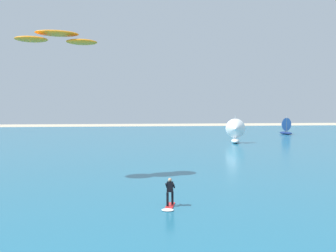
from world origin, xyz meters
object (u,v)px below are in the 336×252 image
(kitesurfer, at_px, (170,197))
(kite, at_px, (57,38))
(sailboat_anchored_offshore, at_px, (284,126))
(sailboat_near_shore, at_px, (235,131))

(kitesurfer, xyz_separation_m, kite, (-7.97, 9.24, 10.60))
(kitesurfer, relative_size, sailboat_anchored_offshore, 0.55)
(kite, bearing_deg, sailboat_near_shore, 49.80)
(kitesurfer, xyz_separation_m, sailboat_near_shore, (13.59, 34.76, 1.32))
(sailboat_anchored_offshore, relative_size, sailboat_near_shore, 0.88)
(kite, xyz_separation_m, sailboat_near_shore, (21.57, 25.52, -9.28))
(sailboat_anchored_offshore, height_order, sailboat_near_shore, sailboat_near_shore)
(kitesurfer, bearing_deg, kite, 130.79)
(kite, distance_m, sailboat_near_shore, 34.68)
(kitesurfer, relative_size, kite, 0.31)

